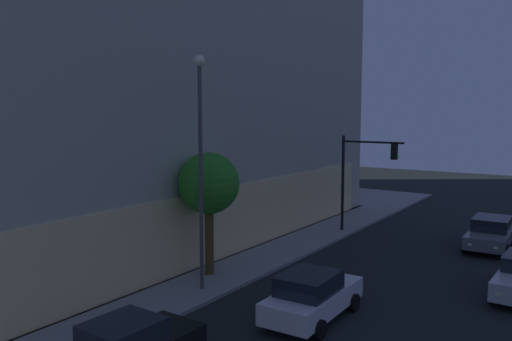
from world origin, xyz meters
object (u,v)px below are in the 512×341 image
street_lamp_sidewalk (200,148)px  car_grey (491,233)px  traffic_light_far_corner (362,168)px  modern_building (33,60)px  sidewalk_tree (209,184)px  car_white (312,295)px

street_lamp_sidewalk → car_grey: bearing=-31.6°
traffic_light_far_corner → street_lamp_sidewalk: size_ratio=0.62×
modern_building → sidewalk_tree: bearing=-98.1°
car_grey → sidewalk_tree: bearing=142.1°
modern_building → car_white: (-3.95, -21.84, -9.66)m
street_lamp_sidewalk → car_grey: street_lamp_sidewalk is taller
modern_building → sidewalk_tree: 17.25m
street_lamp_sidewalk → sidewalk_tree: (1.67, 0.95, -1.73)m
sidewalk_tree → car_grey: sidewalk_tree is taller
traffic_light_far_corner → sidewalk_tree: 11.58m
modern_building → car_grey: modern_building is taller
sidewalk_tree → car_grey: size_ratio=1.12×
traffic_light_far_corner → sidewalk_tree: bearing=167.9°
street_lamp_sidewalk → sidewalk_tree: street_lamp_sidewalk is taller
sidewalk_tree → traffic_light_far_corner: bearing=-12.1°
traffic_light_far_corner → street_lamp_sidewalk: 13.21m
sidewalk_tree → car_white: 7.02m
traffic_light_far_corner → car_white: (-13.00, -3.54, -3.15)m
car_white → car_grey: bearing=-14.2°
modern_building → street_lamp_sidewalk: 17.89m
modern_building → street_lamp_sidewalk: size_ratio=3.75×
modern_building → car_grey: bearing=-68.7°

